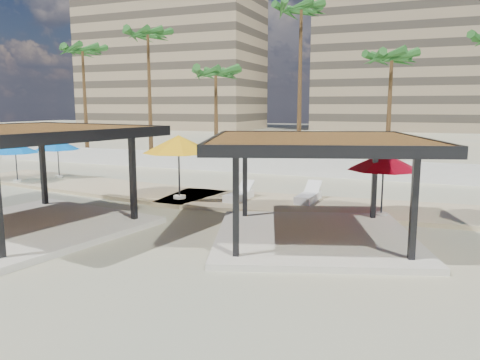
% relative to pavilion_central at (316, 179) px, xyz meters
% --- Properties ---
extents(ground, '(200.00, 200.00, 0.00)m').
position_rel_pavilion_central_xyz_m(ground, '(-2.14, -2.11, -2.06)').
color(ground, '#C9B285').
rests_on(ground, ground).
extents(promenade, '(44.45, 7.97, 0.24)m').
position_rel_pavilion_central_xyz_m(promenade, '(-0.14, 5.56, -2.00)').
color(promenade, '#C6B284').
rests_on(promenade, ground).
extents(boundary_wall, '(56.00, 0.30, 1.20)m').
position_rel_pavilion_central_xyz_m(boundary_wall, '(-2.14, 13.89, -1.46)').
color(boundary_wall, silver).
rests_on(boundary_wall, ground).
extents(building_west, '(34.00, 16.00, 32.40)m').
position_rel_pavilion_central_xyz_m(building_west, '(-44.14, 65.89, 13.20)').
color(building_west, '#937F60').
rests_on(building_west, ground).
extents(building_mid, '(38.00, 16.00, 30.40)m').
position_rel_pavilion_central_xyz_m(building_mid, '(1.86, 75.89, 12.20)').
color(building_mid, '#847259').
rests_on(building_mid, ground).
extents(pavilion_central, '(8.64, 8.64, 3.46)m').
position_rel_pavilion_central_xyz_m(pavilion_central, '(0.00, 0.00, 0.00)').
color(pavilion_central, beige).
rests_on(pavilion_central, ground).
extents(pavilion_west, '(8.40, 8.40, 3.72)m').
position_rel_pavilion_central_xyz_m(pavilion_west, '(-9.83, -2.77, 0.15)').
color(pavilion_west, beige).
rests_on(pavilion_west, ground).
extents(umbrella_a, '(2.91, 2.91, 2.29)m').
position_rel_pavilion_central_xyz_m(umbrella_a, '(-17.22, 6.64, 0.09)').
color(umbrella_a, beige).
rests_on(umbrella_a, promenade).
extents(umbrella_b, '(3.70, 3.70, 2.94)m').
position_rel_pavilion_central_xyz_m(umbrella_b, '(-7.26, 3.69, 0.64)').
color(umbrella_b, beige).
rests_on(umbrella_b, promenade).
extents(umbrella_c, '(3.69, 3.69, 2.50)m').
position_rel_pavilion_central_xyz_m(umbrella_c, '(1.80, 3.69, 0.26)').
color(umbrella_c, beige).
rests_on(umbrella_c, promenade).
extents(umbrella_f, '(3.34, 3.34, 2.25)m').
position_rel_pavilion_central_xyz_m(umbrella_f, '(-18.17, 4.42, 0.05)').
color(umbrella_f, beige).
rests_on(umbrella_f, promenade).
extents(lounger_a, '(0.80, 2.11, 0.78)m').
position_rel_pavilion_central_xyz_m(lounger_a, '(-4.58, 4.51, -1.70)').
color(lounger_a, white).
rests_on(lounger_a, promenade).
extents(lounger_b, '(0.80, 2.19, 0.82)m').
position_rel_pavilion_central_xyz_m(lounger_b, '(-1.54, 5.34, -1.69)').
color(lounger_b, white).
rests_on(lounger_b, promenade).
extents(palm_a, '(3.00, 3.00, 9.72)m').
position_rel_pavilion_central_xyz_m(palm_a, '(-23.14, 16.19, 6.47)').
color(palm_a, brown).
rests_on(palm_a, ground).
extents(palm_b, '(3.00, 3.00, 10.70)m').
position_rel_pavilion_central_xyz_m(palm_b, '(-17.14, 16.59, 7.38)').
color(palm_b, brown).
rests_on(palm_b, ground).
extents(palm_c, '(3.00, 3.00, 7.60)m').
position_rel_pavilion_central_xyz_m(palm_c, '(-11.14, 15.99, 4.46)').
color(palm_c, brown).
rests_on(palm_c, ground).
extents(palm_d, '(3.00, 3.00, 11.69)m').
position_rel_pavilion_central_xyz_m(palm_d, '(-5.14, 16.79, 8.30)').
color(palm_d, brown).
rests_on(palm_d, ground).
extents(palm_e, '(3.00, 3.00, 8.26)m').
position_rel_pavilion_central_xyz_m(palm_e, '(0.86, 16.29, 5.09)').
color(palm_e, brown).
rests_on(palm_e, ground).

